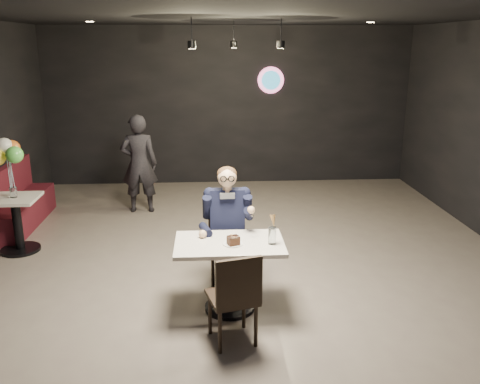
{
  "coord_description": "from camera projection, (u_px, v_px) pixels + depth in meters",
  "views": [
    {
      "loc": [
        -0.41,
        -5.35,
        2.68
      ],
      "look_at": [
        -0.07,
        0.02,
        1.1
      ],
      "focal_mm": 38.0,
      "sensor_mm": 36.0,
      "label": 1
    }
  ],
  "objects": [
    {
      "name": "floor",
      "position": [
        246.0,
        283.0,
        5.91
      ],
      "size": [
        9.0,
        9.0,
        0.0
      ],
      "primitive_type": "plane",
      "color": "slate",
      "rests_on": "ground"
    },
    {
      "name": "wall_sign",
      "position": [
        271.0,
        80.0,
        9.67
      ],
      "size": [
        0.5,
        0.06,
        0.5
      ],
      "primitive_type": null,
      "color": "pink",
      "rests_on": "floor"
    },
    {
      "name": "pendant_lights",
      "position": [
        236.0,
        28.0,
        7.01
      ],
      "size": [
        1.4,
        1.2,
        0.36
      ],
      "primitive_type": "cube",
      "color": "black",
      "rests_on": "floor"
    },
    {
      "name": "main_table",
      "position": [
        230.0,
        276.0,
        5.23
      ],
      "size": [
        1.1,
        0.7,
        0.75
      ],
      "primitive_type": "cube",
      "color": "silver",
      "rests_on": "floor"
    },
    {
      "name": "chair_far",
      "position": [
        227.0,
        248.0,
        5.73
      ],
      "size": [
        0.42,
        0.46,
        0.92
      ],
      "primitive_type": "cube",
      "color": "black",
      "rests_on": "floor"
    },
    {
      "name": "chair_near",
      "position": [
        232.0,
        295.0,
        4.65
      ],
      "size": [
        0.52,
        0.55,
        0.92
      ],
      "primitive_type": "cube",
      "rotation": [
        0.0,
        0.0,
        0.26
      ],
      "color": "black",
      "rests_on": "floor"
    },
    {
      "name": "seated_man",
      "position": [
        227.0,
        226.0,
        5.66
      ],
      "size": [
        0.6,
        0.8,
        1.44
      ],
      "primitive_type": "cube",
      "color": "black",
      "rests_on": "floor"
    },
    {
      "name": "dessert_plate",
      "position": [
        233.0,
        244.0,
        5.06
      ],
      "size": [
        0.2,
        0.2,
        0.01
      ],
      "primitive_type": "cylinder",
      "color": "white",
      "rests_on": "main_table"
    },
    {
      "name": "cake_slice",
      "position": [
        233.0,
        241.0,
        5.02
      ],
      "size": [
        0.14,
        0.12,
        0.08
      ],
      "primitive_type": "cube",
      "rotation": [
        0.0,
        0.0,
        0.35
      ],
      "color": "black",
      "rests_on": "dessert_plate"
    },
    {
      "name": "mint_leaf",
      "position": [
        236.0,
        236.0,
        5.02
      ],
      "size": [
        0.06,
        0.04,
        0.01
      ],
      "primitive_type": "ellipsoid",
      "color": "green",
      "rests_on": "cake_slice"
    },
    {
      "name": "sundae_glass",
      "position": [
        272.0,
        235.0,
        5.06
      ],
      "size": [
        0.08,
        0.08,
        0.18
      ],
      "primitive_type": "cylinder",
      "color": "silver",
      "rests_on": "main_table"
    },
    {
      "name": "wafer_cone",
      "position": [
        273.0,
        221.0,
        5.03
      ],
      "size": [
        0.07,
        0.07,
        0.12
      ],
      "primitive_type": "cone",
      "rotation": [
        0.0,
        0.0,
        0.26
      ],
      "color": "#DCB35A",
      "rests_on": "sundae_glass"
    },
    {
      "name": "booth_bench",
      "position": [
        20.0,
        197.0,
        7.63
      ],
      "size": [
        0.46,
        1.84,
        0.92
      ],
      "primitive_type": "cube",
      "color": "#470F18",
      "rests_on": "floor"
    },
    {
      "name": "side_table",
      "position": [
        18.0,
        225.0,
        6.71
      ],
      "size": [
        0.59,
        0.59,
        0.74
      ],
      "primitive_type": "cube",
      "color": "silver",
      "rests_on": "floor"
    },
    {
      "name": "balloon_vase",
      "position": [
        13.0,
        192.0,
        6.59
      ],
      "size": [
        0.09,
        0.09,
        0.14
      ],
      "primitive_type": "cylinder",
      "color": "silver",
      "rests_on": "side_table"
    },
    {
      "name": "balloon_bunch",
      "position": [
        9.0,
        162.0,
        6.47
      ],
      "size": [
        0.39,
        0.39,
        0.65
      ],
      "primitive_type": "cube",
      "color": "yellow",
      "rests_on": "balloon_vase"
    },
    {
      "name": "passerby",
      "position": [
        139.0,
        164.0,
        8.21
      ],
      "size": [
        0.59,
        0.39,
        1.6
      ],
      "primitive_type": "imported",
      "rotation": [
        0.0,
        0.0,
        3.16
      ],
      "color": "black",
      "rests_on": "floor"
    }
  ]
}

